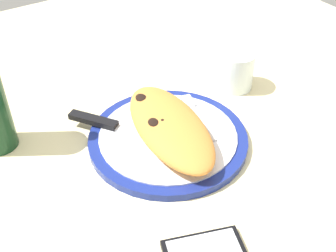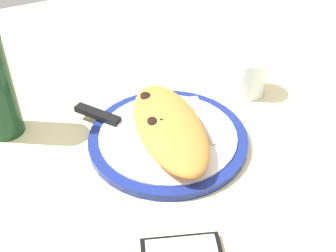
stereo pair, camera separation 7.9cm
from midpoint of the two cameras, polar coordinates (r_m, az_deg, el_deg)
ground_plane at (r=82.08cm, az=-2.74°, el=-2.99°), size 150.00×150.00×3.00cm
plate at (r=80.51cm, az=-2.79°, el=-1.74°), size 29.70×29.70×1.82cm
calzone at (r=77.85cm, az=-2.94°, el=-0.27°), size 28.23×15.76×4.63cm
fork at (r=84.75cm, az=1.04°, el=1.72°), size 15.06×5.07×0.40cm
knife at (r=82.86cm, az=-10.84°, el=0.16°), size 19.51×14.28×1.20cm
water_glass at (r=94.37cm, az=6.60°, el=6.96°), size 7.58×7.58×8.30cm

